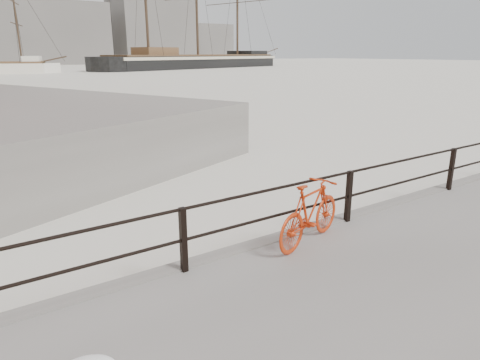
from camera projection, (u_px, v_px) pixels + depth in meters
ground at (440, 202)px, 10.37m from camera, size 400.00×400.00×0.00m
guardrail at (451, 169)px, 10.01m from camera, size 28.00×0.10×1.00m
bicycle at (310, 213)px, 7.16m from camera, size 1.82×0.76×1.09m
barque_black at (198, 68)px, 100.51m from camera, size 67.73×38.98×36.13m
industrial_west at (50, 34)px, 129.39m from camera, size 32.00×18.00×18.00m
industrial_mid at (151, 27)px, 151.40m from camera, size 26.00×20.00×24.00m
industrial_east at (202, 43)px, 169.21m from camera, size 20.00×16.00×14.00m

